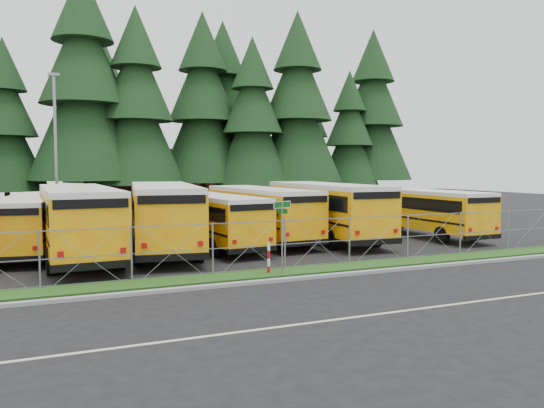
{
  "coord_description": "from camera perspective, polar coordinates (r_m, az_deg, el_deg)",
  "views": [
    {
      "loc": [
        -9.71,
        -20.13,
        4.08
      ],
      "look_at": [
        0.57,
        4.0,
        2.25
      ],
      "focal_mm": 35.0,
      "sensor_mm": 36.0,
      "label": 1
    }
  ],
  "objects": [
    {
      "name": "light_standard",
      "position": [
        37.49,
        -22.25,
        5.87
      ],
      "size": [
        0.7,
        0.35,
        10.14
      ],
      "color": "gray",
      "rests_on": "ground"
    },
    {
      "name": "road_lane_line",
      "position": [
        16.07,
        15.36,
        -10.85
      ],
      "size": [
        50.0,
        0.12,
        0.01
      ],
      "primitive_type": "cube",
      "color": "beige",
      "rests_on": "ground"
    },
    {
      "name": "bus_4",
      "position": [
        27.11,
        -6.56,
        -1.83
      ],
      "size": [
        3.43,
        10.45,
        2.69
      ],
      "primitive_type": null,
      "rotation": [
        0.0,
        0.0,
        0.1
      ],
      "color": "orange",
      "rests_on": "ground"
    },
    {
      "name": "conifer_12",
      "position": [
        53.25,
        -5.27,
        9.5
      ],
      "size": [
        8.32,
        8.32,
        18.4
      ],
      "primitive_type": null,
      "color": "black",
      "rests_on": "ground"
    },
    {
      "name": "grass_verge",
      "position": [
        21.23,
        4.66,
        -7.02
      ],
      "size": [
        50.0,
        1.4,
        0.06
      ],
      "primitive_type": "cube",
      "color": "#194112",
      "rests_on": "ground"
    },
    {
      "name": "conifer_5",
      "position": [
        50.0,
        -7.42,
        9.78
      ],
      "size": [
        8.27,
        8.27,
        18.29
      ],
      "primitive_type": null,
      "color": "black",
      "rests_on": "ground"
    },
    {
      "name": "conifer_8",
      "position": [
        54.8,
        8.3,
        6.92
      ],
      "size": [
        6.25,
        6.25,
        13.83
      ],
      "primitive_type": null,
      "color": "black",
      "rests_on": "ground"
    },
    {
      "name": "conifer_4",
      "position": [
        46.94,
        -14.34,
        9.67
      ],
      "size": [
        7.98,
        7.98,
        17.64
      ],
      "primitive_type": null,
      "color": "black",
      "rests_on": "ground"
    },
    {
      "name": "bus_east",
      "position": [
        32.47,
        15.72,
        -0.94
      ],
      "size": [
        2.64,
        10.51,
        2.74
      ],
      "primitive_type": null,
      "rotation": [
        0.0,
        0.0,
        0.02
      ],
      "color": "orange",
      "rests_on": "ground"
    },
    {
      "name": "bus_5",
      "position": [
        29.19,
        -1.51,
        -1.13
      ],
      "size": [
        3.35,
        11.4,
        2.95
      ],
      "primitive_type": null,
      "rotation": [
        0.0,
        0.0,
        0.06
      ],
      "color": "orange",
      "rests_on": "ground"
    },
    {
      "name": "bus_3",
      "position": [
        26.31,
        -11.66,
        -1.45
      ],
      "size": [
        4.58,
        12.67,
        3.25
      ],
      "primitive_type": null,
      "rotation": [
        0.0,
        0.0,
        -0.14
      ],
      "color": "orange",
      "rests_on": "ground"
    },
    {
      "name": "bus_1",
      "position": [
        27.44,
        -24.6,
        -2.1
      ],
      "size": [
        3.65,
        10.46,
        2.69
      ],
      "primitive_type": null,
      "rotation": [
        0.0,
        0.0,
        -0.12
      ],
      "color": "orange",
      "rests_on": "ground"
    },
    {
      "name": "conifer_13",
      "position": [
        58.22,
        3.24,
        7.96
      ],
      "size": [
        7.33,
        7.33,
        16.21
      ],
      "primitive_type": null,
      "color": "black",
      "rests_on": "ground"
    },
    {
      "name": "ground",
      "position": [
        22.72,
        2.65,
        -6.36
      ],
      "size": [
        120.0,
        120.0,
        0.0
      ],
      "primitive_type": "plane",
      "color": "black",
      "rests_on": "ground"
    },
    {
      "name": "brick_building",
      "position": [
        62.16,
        -8.44,
        2.96
      ],
      "size": [
        22.0,
        10.0,
        6.0
      ],
      "primitive_type": "cube",
      "color": "brown",
      "rests_on": "ground"
    },
    {
      "name": "striped_bollard",
      "position": [
        20.32,
        -0.36,
        -5.87
      ],
      "size": [
        0.11,
        0.11,
        1.2
      ],
      "primitive_type": "cylinder",
      "color": "#B20C0C",
      "rests_on": "ground"
    },
    {
      "name": "conifer_2",
      "position": [
        48.51,
        -26.79,
        7.34
      ],
      "size": [
        6.57,
        6.57,
        14.54
      ],
      "primitive_type": null,
      "color": "black",
      "rests_on": "ground"
    },
    {
      "name": "conifer_3",
      "position": [
        47.26,
        -19.56,
        11.2
      ],
      "size": [
        9.22,
        9.22,
        20.39
      ],
      "primitive_type": null,
      "color": "black",
      "rests_on": "ground"
    },
    {
      "name": "chainlink_fence",
      "position": [
        21.68,
        3.81,
        -4.19
      ],
      "size": [
        44.0,
        0.1,
        2.0
      ],
      "primitive_type": null,
      "color": "gray",
      "rests_on": "ground"
    },
    {
      "name": "bus_6",
      "position": [
        29.85,
        5.44,
        -0.82
      ],
      "size": [
        3.19,
        12.16,
        3.17
      ],
      "primitive_type": null,
      "rotation": [
        0.0,
        0.0,
        -0.03
      ],
      "color": "orange",
      "rests_on": "ground"
    },
    {
      "name": "bus_2",
      "position": [
        25.19,
        -20.22,
        -1.91
      ],
      "size": [
        3.34,
        12.31,
        3.2
      ],
      "primitive_type": null,
      "rotation": [
        0.0,
        0.0,
        0.04
      ],
      "color": "orange",
      "rests_on": "ground"
    },
    {
      "name": "conifer_7",
      "position": [
        50.62,
        2.74,
        9.93
      ],
      "size": [
        8.43,
        8.43,
        18.63
      ],
      "primitive_type": null,
      "color": "black",
      "rests_on": "ground"
    },
    {
      "name": "conifer_9",
      "position": [
        58.04,
        10.75,
        9.07
      ],
      "size": [
        8.4,
        8.4,
        18.57
      ],
      "primitive_type": null,
      "color": "black",
      "rests_on": "ground"
    },
    {
      "name": "conifer_11",
      "position": [
        55.97,
        -17.77,
        8.49
      ],
      "size": [
        7.83,
        7.83,
        17.31
      ],
      "primitive_type": null,
      "color": "black",
      "rests_on": "ground"
    },
    {
      "name": "conifer_6",
      "position": [
        48.28,
        -2.1,
        8.49
      ],
      "size": [
        7.12,
        7.12,
        15.74
      ],
      "primitive_type": null,
      "color": "black",
      "rests_on": "ground"
    },
    {
      "name": "curb",
      "position": [
        20.02,
        6.54,
        -7.62
      ],
      "size": [
        50.0,
        0.25,
        0.12
      ],
      "primitive_type": "cube",
      "color": "gray",
      "rests_on": "ground"
    },
    {
      "name": "street_sign",
      "position": [
        19.82,
        1.1,
        -1.94
      ],
      "size": [
        0.8,
        0.53,
        2.81
      ],
      "color": "gray",
      "rests_on": "ground"
    }
  ]
}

